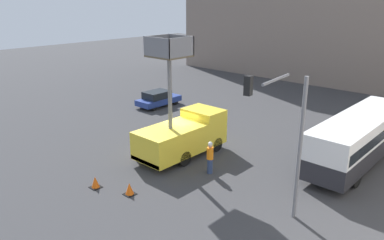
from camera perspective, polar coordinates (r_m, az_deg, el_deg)
name	(u,v)px	position (r m, az deg, el deg)	size (l,w,h in m)	color
ground_plane	(182,148)	(25.11, -1.46, -4.28)	(120.00, 120.00, 0.00)	#38383A
utility_truck	(183,133)	(23.44, -1.41, -1.92)	(2.53, 6.08, 7.54)	yellow
city_bus	(360,135)	(24.54, 24.22, -2.11)	(2.54, 10.59, 2.97)	#232328
traffic_light_pole	(282,123)	(16.83, 13.55, -0.51)	(2.88, 2.62, 6.55)	slate
road_worker_near_truck	(136,146)	(23.35, -8.48, -3.87)	(0.38, 0.38, 1.81)	navy
road_worker_directing	(210,157)	(21.30, 2.77, -5.71)	(0.38, 0.38, 1.92)	navy
traffic_cone_near_truck	(95,182)	(20.66, -14.52, -9.19)	(0.55, 0.55, 0.63)	black
traffic_cone_mid_road	(130,189)	(19.63, -9.50, -10.35)	(0.56, 0.56, 0.64)	black
parked_car_curbside	(158,98)	(34.66, -5.19, 3.29)	(1.85, 4.21, 1.43)	navy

